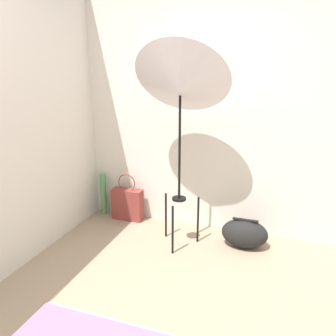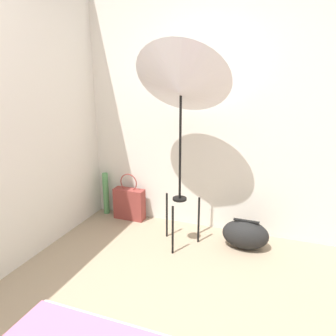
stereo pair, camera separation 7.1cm
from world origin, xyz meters
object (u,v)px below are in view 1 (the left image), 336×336
(tote_bag, at_px, (127,204))
(paper_roll, at_px, (104,194))
(duffel_bag, at_px, (244,233))
(photo_umbrella, at_px, (180,87))

(tote_bag, bearing_deg, paper_roll, 172.94)
(tote_bag, xyz_separation_m, duffel_bag, (1.30, -0.19, -0.05))
(paper_roll, bearing_deg, tote_bag, -7.06)
(photo_umbrella, distance_m, tote_bag, 1.50)
(tote_bag, relative_size, paper_roll, 1.08)
(photo_umbrella, height_order, tote_bag, photo_umbrella)
(duffel_bag, xyz_separation_m, paper_roll, (-1.62, 0.23, 0.11))
(photo_umbrella, xyz_separation_m, duffel_bag, (0.60, 0.15, -1.33))
(photo_umbrella, bearing_deg, tote_bag, 154.21)
(photo_umbrella, relative_size, duffel_bag, 4.31)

